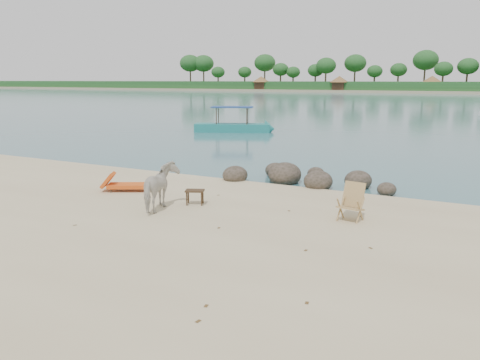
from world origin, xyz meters
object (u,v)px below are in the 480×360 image
Objects in this scene: deck_chair at (351,204)px; side_table at (195,198)px; cow at (161,188)px; boat_near at (232,111)px; boulders at (299,178)px; lounge_chair at (129,184)px.

side_table is at bearing -163.37° from deck_chair.
cow is 1.15m from side_table.
cow is 0.26× the size of boat_near.
cow is at bearing -143.69° from side_table.
boulders is 3.52× the size of lounge_chair.
boat_near is (-13.08, 18.08, 0.99)m from deck_chair.
deck_chair is (4.50, 0.48, 0.27)m from side_table.
deck_chair reaches higher than boulders.
boat_near reaches higher than lounge_chair.
boulders reaches higher than side_table.
cow is 0.89× the size of lounge_chair.
cow reaches higher than deck_chair.
lounge_chair is 0.29× the size of boat_near.
cow is 2.76m from lounge_chair.
boulders is 6.31× the size of deck_chair.
cow is 21.09m from boat_near.
boulders is 3.95× the size of cow.
deck_chair is (2.84, -3.96, 0.32)m from boulders.
side_table is 2.93m from lounge_chair.
cow reaches higher than boulders.
boulders is 17.50m from boat_near.
lounge_chair is at bearing 147.34° from side_table.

